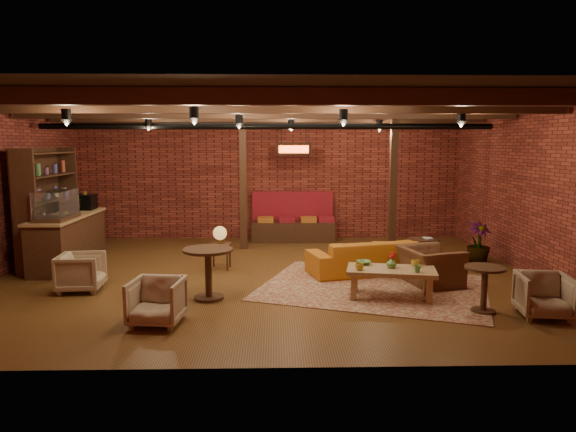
{
  "coord_description": "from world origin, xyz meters",
  "views": [
    {
      "loc": [
        0.15,
        -9.45,
        2.49
      ],
      "look_at": [
        0.39,
        0.2,
        1.12
      ],
      "focal_mm": 32.0,
      "sensor_mm": 36.0,
      "label": 1
    }
  ],
  "objects_px": {
    "round_table_left": "(208,265)",
    "armchair_right": "(430,260)",
    "armchair_b": "(157,299)",
    "round_table_right": "(485,282)",
    "side_table_book": "(423,241)",
    "sofa": "(367,257)",
    "side_table_lamp": "(220,236)",
    "armchair_a": "(81,270)",
    "coffee_table": "(390,272)",
    "plant_tall": "(481,202)",
    "armchair_far": "(544,293)"
  },
  "relations": [
    {
      "from": "round_table_left",
      "to": "side_table_lamp",
      "type": "bearing_deg",
      "value": 90.72
    },
    {
      "from": "coffee_table",
      "to": "armchair_a",
      "type": "height_order",
      "value": "coffee_table"
    },
    {
      "from": "side_table_book",
      "to": "round_table_right",
      "type": "height_order",
      "value": "round_table_right"
    },
    {
      "from": "sofa",
      "to": "plant_tall",
      "type": "distance_m",
      "value": 2.77
    },
    {
      "from": "side_table_lamp",
      "to": "round_table_right",
      "type": "height_order",
      "value": "side_table_lamp"
    },
    {
      "from": "armchair_right",
      "to": "armchair_far",
      "type": "xyz_separation_m",
      "value": [
        1.13,
        -1.75,
        -0.1
      ]
    },
    {
      "from": "coffee_table",
      "to": "plant_tall",
      "type": "relative_size",
      "value": 0.59
    },
    {
      "from": "armchair_a",
      "to": "side_table_book",
      "type": "xyz_separation_m",
      "value": [
        6.39,
        1.85,
        0.13
      ]
    },
    {
      "from": "coffee_table",
      "to": "armchair_right",
      "type": "xyz_separation_m",
      "value": [
        0.88,
        0.76,
        0.02
      ]
    },
    {
      "from": "round_table_right",
      "to": "sofa",
      "type": "bearing_deg",
      "value": 119.54
    },
    {
      "from": "round_table_right",
      "to": "plant_tall",
      "type": "xyz_separation_m",
      "value": [
        1.15,
        3.14,
        0.83
      ]
    },
    {
      "from": "coffee_table",
      "to": "armchair_b",
      "type": "distance_m",
      "value": 3.7
    },
    {
      "from": "round_table_right",
      "to": "armchair_a",
      "type": "bearing_deg",
      "value": 168.77
    },
    {
      "from": "armchair_b",
      "to": "side_table_book",
      "type": "relative_size",
      "value": 1.23
    },
    {
      "from": "round_table_left",
      "to": "plant_tall",
      "type": "height_order",
      "value": "plant_tall"
    },
    {
      "from": "side_table_lamp",
      "to": "plant_tall",
      "type": "height_order",
      "value": "plant_tall"
    },
    {
      "from": "coffee_table",
      "to": "armchair_right",
      "type": "relative_size",
      "value": 1.49
    },
    {
      "from": "side_table_lamp",
      "to": "round_table_left",
      "type": "xyz_separation_m",
      "value": [
        0.03,
        -2.01,
        -0.1
      ]
    },
    {
      "from": "sofa",
      "to": "side_table_book",
      "type": "distance_m",
      "value": 1.54
    },
    {
      "from": "armchair_a",
      "to": "side_table_book",
      "type": "relative_size",
      "value": 1.24
    },
    {
      "from": "coffee_table",
      "to": "side_table_book",
      "type": "relative_size",
      "value": 2.63
    },
    {
      "from": "side_table_lamp",
      "to": "plant_tall",
      "type": "bearing_deg",
      "value": 3.96
    },
    {
      "from": "coffee_table",
      "to": "side_table_book",
      "type": "distance_m",
      "value": 2.66
    },
    {
      "from": "sofa",
      "to": "plant_tall",
      "type": "relative_size",
      "value": 0.88
    },
    {
      "from": "sofa",
      "to": "armchair_far",
      "type": "relative_size",
      "value": 3.21
    },
    {
      "from": "sofa",
      "to": "coffee_table",
      "type": "distance_m",
      "value": 1.58
    },
    {
      "from": "side_table_lamp",
      "to": "armchair_right",
      "type": "height_order",
      "value": "armchair_right"
    },
    {
      "from": "round_table_left",
      "to": "round_table_right",
      "type": "distance_m",
      "value": 4.24
    },
    {
      "from": "armchair_a",
      "to": "round_table_left",
      "type": "bearing_deg",
      "value": -107.26
    },
    {
      "from": "armchair_a",
      "to": "round_table_right",
      "type": "bearing_deg",
      "value": -105.5
    },
    {
      "from": "armchair_b",
      "to": "armchair_right",
      "type": "relative_size",
      "value": 0.69
    },
    {
      "from": "side_table_book",
      "to": "armchair_a",
      "type": "bearing_deg",
      "value": -163.84
    },
    {
      "from": "armchair_far",
      "to": "coffee_table",
      "type": "bearing_deg",
      "value": 162.33
    },
    {
      "from": "armchair_a",
      "to": "armchair_far",
      "type": "height_order",
      "value": "armchair_a"
    },
    {
      "from": "round_table_left",
      "to": "side_table_book",
      "type": "relative_size",
      "value": 1.44
    },
    {
      "from": "round_table_left",
      "to": "armchair_right",
      "type": "distance_m",
      "value": 3.9
    },
    {
      "from": "plant_tall",
      "to": "side_table_book",
      "type": "bearing_deg",
      "value": -179.28
    },
    {
      "from": "coffee_table",
      "to": "armchair_far",
      "type": "relative_size",
      "value": 2.16
    },
    {
      "from": "sofa",
      "to": "round_table_right",
      "type": "height_order",
      "value": "round_table_right"
    },
    {
      "from": "round_table_right",
      "to": "armchair_right",
      "type": "bearing_deg",
      "value": 103.07
    },
    {
      "from": "round_table_left",
      "to": "armchair_a",
      "type": "height_order",
      "value": "round_table_left"
    },
    {
      "from": "armchair_b",
      "to": "round_table_right",
      "type": "height_order",
      "value": "armchair_b"
    },
    {
      "from": "side_table_book",
      "to": "sofa",
      "type": "bearing_deg",
      "value": -149.23
    },
    {
      "from": "sofa",
      "to": "round_table_right",
      "type": "xyz_separation_m",
      "value": [
        1.33,
        -2.34,
        0.13
      ]
    },
    {
      "from": "armchair_a",
      "to": "plant_tall",
      "type": "height_order",
      "value": "plant_tall"
    },
    {
      "from": "round_table_left",
      "to": "armchair_far",
      "type": "bearing_deg",
      "value": -11.34
    },
    {
      "from": "armchair_right",
      "to": "plant_tall",
      "type": "distance_m",
      "value": 2.37
    },
    {
      "from": "armchair_a",
      "to": "armchair_far",
      "type": "relative_size",
      "value": 1.02
    },
    {
      "from": "armchair_far",
      "to": "armchair_b",
      "type": "bearing_deg",
      "value": -169.66
    },
    {
      "from": "armchair_far",
      "to": "armchair_a",
      "type": "bearing_deg",
      "value": 176.85
    }
  ]
}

